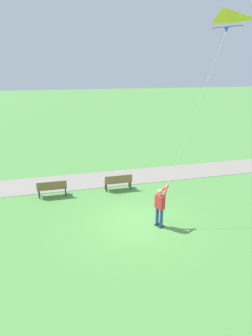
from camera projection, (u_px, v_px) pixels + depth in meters
The scene contains 6 objects.
ground_plane at pixel (139, 222), 13.12m from camera, with size 120.00×120.00×0.00m, color #569947.
walkway_path at pixel (87, 181), 17.55m from camera, with size 2.40×32.00×0.02m, color gray.
person_kite_flyer at pixel (160, 204), 12.47m from camera, with size 0.53×0.62×1.83m.
flying_kite at pixel (221, 22), 11.95m from camera, with size 2.35×3.09×6.73m.
park_bench_near_walkway at pixel (118, 181), 16.19m from camera, with size 0.55×1.53×0.88m.
park_bench_far_walkway at pixel (52, 187), 15.40m from camera, with size 0.55×1.53×0.88m.
Camera 1 is at (-11.22, 2.50, 6.78)m, focal length 31.97 mm.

